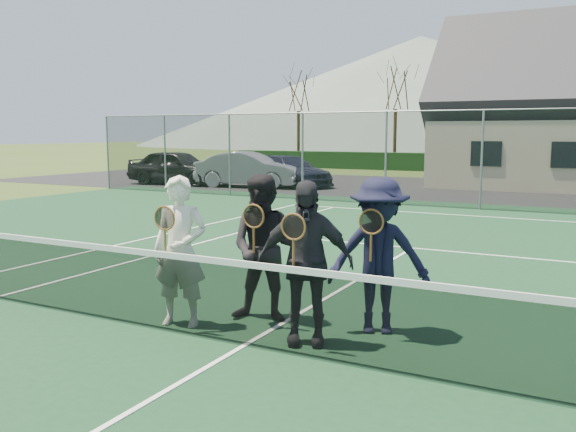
% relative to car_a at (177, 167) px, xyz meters
% --- Properties ---
extents(ground, '(220.00, 220.00, 0.00)m').
position_rel_car_a_xyz_m(ground, '(13.88, 3.34, -0.79)').
color(ground, '#344A1A').
rests_on(ground, ground).
extents(court_surface, '(30.00, 30.00, 0.02)m').
position_rel_car_a_xyz_m(court_surface, '(13.88, -16.66, -0.78)').
color(court_surface, '#14381E').
rests_on(court_surface, ground).
extents(tarmac_carpark, '(40.00, 12.00, 0.01)m').
position_rel_car_a_xyz_m(tarmac_carpark, '(9.88, 3.34, -0.78)').
color(tarmac_carpark, black).
rests_on(tarmac_carpark, ground).
extents(hedge_row, '(40.00, 1.20, 1.10)m').
position_rel_car_a_xyz_m(hedge_row, '(13.88, 15.34, -0.24)').
color(hedge_row, black).
rests_on(hedge_row, ground).
extents(hill_west, '(110.00, 110.00, 18.00)m').
position_rel_car_a_xyz_m(hill_west, '(-11.12, 78.34, 8.21)').
color(hill_west, slate).
rests_on(hill_west, ground).
extents(car_a, '(4.74, 2.17, 1.58)m').
position_rel_car_a_xyz_m(car_a, '(0.00, 0.00, 0.00)').
color(car_a, black).
rests_on(car_a, ground).
extents(car_b, '(4.80, 2.34, 1.52)m').
position_rel_car_a_xyz_m(car_b, '(3.60, 0.33, -0.03)').
color(car_b, gray).
rests_on(car_b, ground).
extents(car_c, '(4.98, 3.55, 1.34)m').
position_rel_car_a_xyz_m(car_c, '(4.84, 1.60, -0.12)').
color(car_c, black).
rests_on(car_c, ground).
extents(court_markings, '(11.03, 23.83, 0.01)m').
position_rel_car_a_xyz_m(court_markings, '(13.88, -16.66, -0.76)').
color(court_markings, white).
rests_on(court_markings, court_surface).
extents(tennis_net, '(11.68, 0.08, 1.10)m').
position_rel_car_a_xyz_m(tennis_net, '(13.88, -16.66, -0.25)').
color(tennis_net, slate).
rests_on(tennis_net, ground).
extents(perimeter_fence, '(30.07, 0.07, 3.02)m').
position_rel_car_a_xyz_m(perimeter_fence, '(13.88, -3.16, 0.74)').
color(perimeter_fence, slate).
rests_on(perimeter_fence, ground).
extents(tree_a, '(3.20, 3.20, 7.77)m').
position_rel_car_a_xyz_m(tree_a, '(-2.12, 16.34, 5.00)').
color(tree_a, '#372414').
rests_on(tree_a, ground).
extents(tree_b, '(3.20, 3.20, 7.77)m').
position_rel_car_a_xyz_m(tree_b, '(4.88, 16.34, 5.00)').
color(tree_b, '#3A2515').
rests_on(tree_b, ground).
extents(player_a, '(0.75, 0.60, 1.80)m').
position_rel_car_a_xyz_m(player_a, '(12.81, -16.36, 0.13)').
color(player_a, white).
rests_on(player_a, court_surface).
extents(player_b, '(1.02, 0.88, 1.80)m').
position_rel_car_a_xyz_m(player_b, '(13.63, -15.74, 0.13)').
color(player_b, black).
rests_on(player_b, court_surface).
extents(player_c, '(1.14, 0.81, 1.80)m').
position_rel_car_a_xyz_m(player_c, '(14.41, -16.25, 0.13)').
color(player_c, '#242429').
rests_on(player_c, court_surface).
extents(player_d, '(1.33, 1.04, 1.80)m').
position_rel_car_a_xyz_m(player_d, '(15.00, -15.53, 0.13)').
color(player_d, black).
rests_on(player_d, court_surface).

